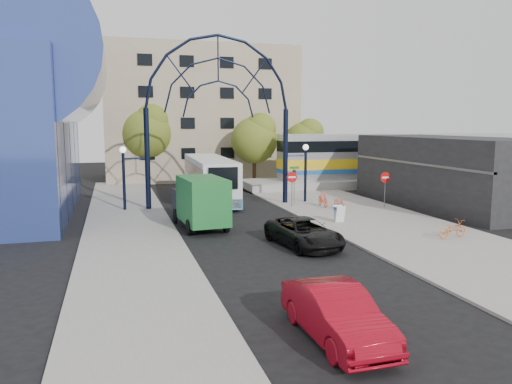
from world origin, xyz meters
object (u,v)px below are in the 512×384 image
object	(u,v)px
green_truck	(199,202)
sandwich_board	(339,212)
city_bus	(210,178)
tree_north_b	(147,131)
train_car	(403,155)
red_sedan	(336,313)
street_name_sign	(294,177)
bike_far_a	(453,229)
bike_near_b	(323,199)
tree_north_c	(306,140)
tree_north_a	(256,138)
stop_sign	(292,180)
black_suv	(304,233)
bike_near_a	(340,203)
gateway_arch	(218,86)
do_not_enter_sign	(385,181)

from	to	relation	value
green_truck	sandwich_board	bearing A→B (deg)	-13.85
city_bus	tree_north_b	bearing A→B (deg)	108.96
train_car	red_sedan	distance (m)	37.58
street_name_sign	city_bus	xyz separation A→B (m)	(-5.27, 4.66, -0.40)
tree_north_b	sandwich_board	bearing A→B (deg)	-68.41
sandwich_board	bike_far_a	world-z (taller)	sandwich_board
red_sedan	bike_near_b	world-z (taller)	red_sedan
sandwich_board	red_sedan	size ratio (longest dim) A/B	0.22
tree_north_c	sandwich_board	bearing A→B (deg)	-106.55
train_car	tree_north_a	distance (m)	14.52
bike_far_a	tree_north_c	bearing A→B (deg)	-15.64
stop_sign	tree_north_a	xyz separation A→B (m)	(1.32, 13.93, 2.61)
red_sedan	black_suv	bearing A→B (deg)	72.02
tree_north_c	green_truck	distance (m)	25.47
bike_near_a	city_bus	bearing A→B (deg)	138.83
sandwich_board	bike_far_a	xyz separation A→B (m)	(3.76, -5.47, -0.15)
city_bus	bike_near_b	xyz separation A→B (m)	(7.00, -5.83, -1.07)
tree_north_b	green_truck	distance (m)	22.96
bike_near_b	green_truck	bearing A→B (deg)	-152.62
stop_sign	tree_north_b	distance (m)	20.18
gateway_arch	street_name_sign	size ratio (longest dim) A/B	4.87
sandwich_board	bike_near_b	bearing A→B (deg)	76.33
do_not_enter_sign	black_suv	distance (m)	12.86
tree_north_c	bike_far_a	distance (m)	27.80
tree_north_b	train_car	bearing A→B (deg)	-18.36
train_car	tree_north_b	distance (m)	25.27
red_sedan	do_not_enter_sign	bearing A→B (deg)	54.98
street_name_sign	sandwich_board	xyz separation A→B (m)	(0.40, -6.62, -1.39)
stop_sign	red_sedan	distance (m)	21.72
sandwich_board	tree_north_c	xyz separation A→B (m)	(6.52, 21.95, 3.53)
stop_sign	tree_north_b	world-z (taller)	tree_north_b
black_suv	tree_north_c	bearing A→B (deg)	60.82
train_car	bike_far_a	xyz separation A→B (m)	(-10.64, -21.49, -2.31)
city_bus	street_name_sign	bearing A→B (deg)	-39.22
street_name_sign	tree_north_b	size ratio (longest dim) A/B	0.35
green_truck	bike_far_a	distance (m)	13.77
train_car	tree_north_b	xyz separation A→B (m)	(-23.88, 7.93, 2.37)
red_sedan	bike_near_b	distance (m)	21.87
bike_near_b	bike_far_a	xyz separation A→B (m)	(2.43, -10.92, -0.08)
train_car	tree_north_a	size ratio (longest dim) A/B	3.59
sandwich_board	city_bus	distance (m)	12.67
tree_north_c	bike_near_a	distance (m)	18.91
tree_north_b	tree_north_c	size ratio (longest dim) A/B	1.23
gateway_arch	street_name_sign	bearing A→B (deg)	-15.07
do_not_enter_sign	bike_near_a	bearing A→B (deg)	-179.35
city_bus	green_truck	world-z (taller)	city_bus
gateway_arch	tree_north_b	bearing A→B (deg)	103.68
red_sedan	bike_near_a	xyz separation A→B (m)	(9.01, 18.71, -0.17)
tree_north_b	bike_near_b	xyz separation A→B (m)	(10.80, -18.50, -4.60)
bike_near_b	gateway_arch	bearing A→B (deg)	163.63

